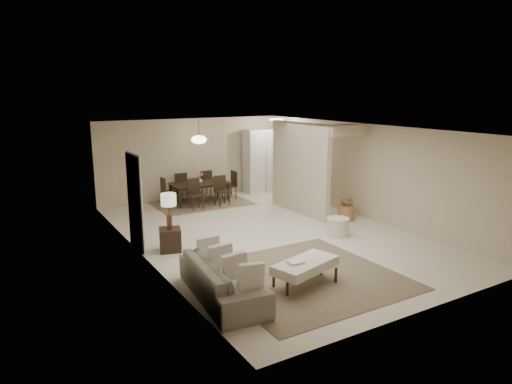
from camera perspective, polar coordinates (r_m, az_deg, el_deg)
floor at (r=10.88m, az=1.53°, el=-5.28°), size 9.00×9.00×0.00m
ceiling at (r=10.40m, az=1.61°, el=7.95°), size 9.00×9.00×0.00m
back_wall at (r=14.52m, az=-7.97°, el=4.17°), size 6.00×0.00×6.00m
left_wall at (r=9.35m, az=-14.18°, el=-0.69°), size 0.00×9.00×9.00m
right_wall at (r=12.40m, az=13.38°, el=2.54°), size 0.00×9.00×9.00m
partition at (r=12.58m, az=5.48°, el=2.96°), size 0.15×2.50×2.50m
doorway at (r=9.98m, az=-14.94°, el=-1.28°), size 0.04×0.90×2.04m
pantry_cabinet at (r=15.30m, az=0.72°, el=3.96°), size 1.20×0.55×2.10m
flush_light at (r=14.32m, az=2.57°, el=9.04°), size 0.44×0.44×0.05m
living_rug at (r=8.53m, az=6.01°, el=-10.46°), size 3.20×3.20×0.01m
sofa at (r=7.60m, az=-4.20°, el=-10.82°), size 2.25×1.06×0.64m
ottoman_bench at (r=8.06m, az=6.20°, el=-9.15°), size 1.36×0.90×0.45m
side_table at (r=9.88m, az=-10.67°, el=-5.88°), size 0.56×0.56×0.49m
table_lamp at (r=9.66m, az=-10.87°, el=-1.33°), size 0.32×0.32×0.76m
round_pouf at (r=10.89m, az=10.17°, el=-4.32°), size 0.54×0.54×0.42m
wicker_basket at (r=12.25m, az=11.23°, el=-2.57°), size 0.58×0.58×0.38m
dining_rug at (r=13.99m, az=-6.94°, el=-1.30°), size 2.80×2.10×0.01m
dining_table at (r=13.92m, az=-6.97°, el=-0.10°), size 1.75×0.98×0.61m
dining_chairs at (r=13.90m, az=-6.98°, el=0.43°), size 2.36×1.70×0.88m
vase at (r=13.85m, az=-7.01°, el=1.45°), size 0.17×0.17×0.16m
yellow_mat at (r=13.39m, az=7.31°, el=-1.95°), size 0.88×0.58×0.01m
pendant_light at (r=13.67m, az=-7.15°, el=6.52°), size 0.46×0.46×0.71m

